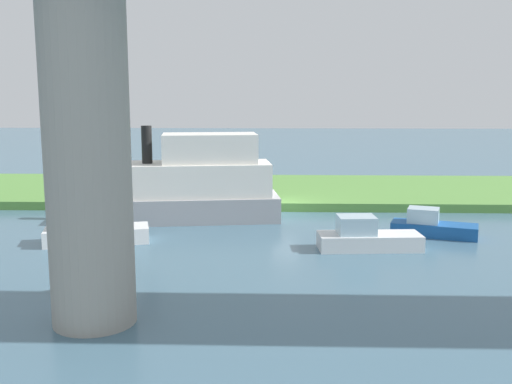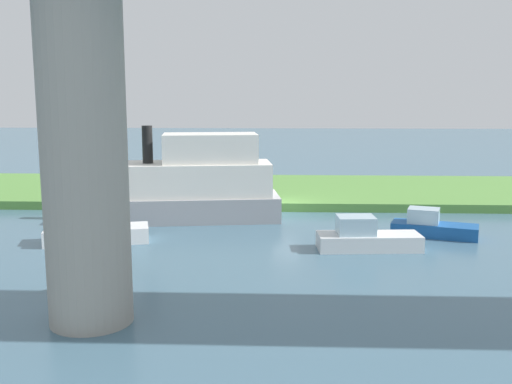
{
  "view_description": "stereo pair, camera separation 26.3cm",
  "coord_description": "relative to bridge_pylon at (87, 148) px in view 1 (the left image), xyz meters",
  "views": [
    {
      "loc": [
        0.08,
        34.02,
        6.88
      ],
      "look_at": [
        1.03,
        5.0,
        2.0
      ],
      "focal_mm": 42.11,
      "sensor_mm": 36.0,
      "label": 1
    },
    {
      "loc": [
        -0.18,
        34.01,
        6.88
      ],
      "look_at": [
        1.03,
        5.0,
        2.0
      ],
      "focal_mm": 42.11,
      "sensor_mm": 36.0,
      "label": 2
    }
  ],
  "objects": [
    {
      "name": "bridge_pylon",
      "position": [
        0.0,
        0.0,
        0.0
      ],
      "size": [
        2.47,
        2.47,
        10.53
      ],
      "primitive_type": "cylinder",
      "color": "#9E998E",
      "rests_on": "ground"
    },
    {
      "name": "grassy_bank",
      "position": [
        -5.5,
        -22.97,
        -5.02
      ],
      "size": [
        80.0,
        12.0,
        0.5
      ],
      "primitive_type": "cube",
      "color": "#5B9342",
      "rests_on": "ground"
    },
    {
      "name": "marker_buoy",
      "position": [
        1.91,
        -2.66,
        -5.02
      ],
      "size": [
        0.5,
        0.5,
        0.5
      ],
      "primitive_type": "sphere",
      "color": "orange",
      "rests_on": "ground"
    },
    {
      "name": "mooring_post",
      "position": [
        -4.12,
        -18.08,
        -4.36
      ],
      "size": [
        0.2,
        0.2,
        0.81
      ],
      "primitive_type": "cylinder",
      "color": "brown",
      "rests_on": "grassy_bank"
    },
    {
      "name": "pontoon_yellow",
      "position": [
        -9.43,
        -8.8,
        -4.73
      ],
      "size": [
        4.59,
        1.92,
        1.5
      ],
      "color": "white",
      "rests_on": "ground"
    },
    {
      "name": "person_on_bank",
      "position": [
        -2.48,
        -18.59,
        -4.07
      ],
      "size": [
        0.45,
        0.45,
        1.39
      ],
      "color": "#2D334C",
      "rests_on": "grassy_bank"
    },
    {
      "name": "ground_plane",
      "position": [
        -5.5,
        -16.97,
        -5.27
      ],
      "size": [
        160.0,
        160.0,
        0.0
      ],
      "primitive_type": "plane",
      "color": "#476B7F"
    },
    {
      "name": "motorboat_white",
      "position": [
        -0.92,
        -14.77,
        -3.38
      ],
      "size": [
        10.32,
        4.61,
        5.1
      ],
      "color": "#99999E",
      "rests_on": "ground"
    },
    {
      "name": "motorboat_red",
      "position": [
        2.92,
        -9.52,
        -4.71
      ],
      "size": [
        4.91,
        2.73,
        1.55
      ],
      "color": "white",
      "rests_on": "ground"
    },
    {
      "name": "skiff_small",
      "position": [
        -12.95,
        -11.44,
        -4.79
      ],
      "size": [
        4.23,
        2.6,
        1.33
      ],
      "color": "#195199",
      "rests_on": "ground"
    }
  ]
}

